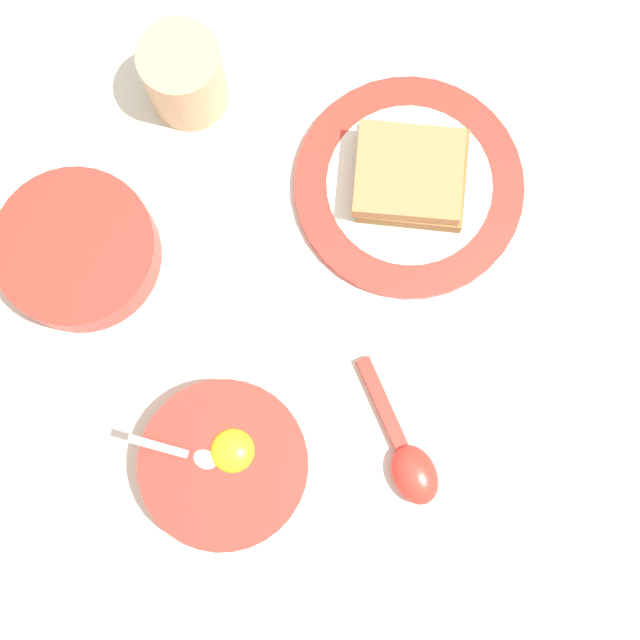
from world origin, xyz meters
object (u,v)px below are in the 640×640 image
(egg_bowl, at_px, (225,464))
(congee_bowl, at_px, (77,250))
(toast_plate, at_px, (409,186))
(soup_spoon, at_px, (408,461))
(drinking_cup, at_px, (184,75))
(toast_sandwich, at_px, (411,174))

(egg_bowl, xyz_separation_m, congee_bowl, (0.21, -0.12, 0.00))
(egg_bowl, xyz_separation_m, toast_plate, (-0.04, -0.32, -0.02))
(congee_bowl, bearing_deg, soup_spoon, 173.39)
(egg_bowl, relative_size, congee_bowl, 1.04)
(toast_plate, xyz_separation_m, drinking_cup, (0.24, 0.01, 0.04))
(toast_sandwich, bearing_deg, egg_bowl, 83.29)
(egg_bowl, height_order, soup_spoon, egg_bowl)
(toast_plate, bearing_deg, egg_bowl, 82.87)
(egg_bowl, distance_m, toast_sandwich, 0.32)
(soup_spoon, distance_m, drinking_cup, 0.42)
(egg_bowl, xyz_separation_m, soup_spoon, (-0.15, -0.08, -0.01))
(toast_plate, bearing_deg, toast_sandwich, -58.15)
(soup_spoon, xyz_separation_m, drinking_cup, (0.35, -0.23, 0.04))
(toast_plate, xyz_separation_m, congee_bowl, (0.25, 0.20, 0.02))
(toast_plate, distance_m, drinking_cup, 0.24)
(toast_sandwich, distance_m, soup_spoon, 0.27)
(egg_bowl, height_order, drinking_cup, drinking_cup)
(congee_bowl, bearing_deg, toast_plate, -142.04)
(toast_sandwich, bearing_deg, toast_plate, 121.85)
(congee_bowl, height_order, drinking_cup, drinking_cup)
(egg_bowl, relative_size, soup_spoon, 1.23)
(toast_sandwich, height_order, soup_spoon, toast_sandwich)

